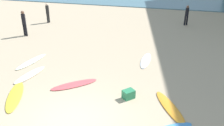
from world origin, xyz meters
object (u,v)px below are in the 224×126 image
surfboard_2 (74,84)px  beachgoer_mid (187,14)px  surfboard_1 (170,107)px  beachgoer_far (48,12)px  surfboard_4 (30,75)px  surfboard_6 (15,96)px  surfboard_3 (146,60)px  beach_cooler (129,94)px  beachgoer_near (24,22)px  surfboard_0 (31,61)px

surfboard_2 → beachgoer_mid: beachgoer_mid is taller
surfboard_1 → beachgoer_far: 14.76m
beachgoer_far → surfboard_4: bearing=-153.8°
beachgoer_mid → surfboard_6: bearing=25.6°
surfboard_1 → surfboard_2: size_ratio=1.10×
surfboard_2 → surfboard_3: (2.85, 3.58, -0.00)m
surfboard_3 → beach_cooler: size_ratio=4.59×
surfboard_2 → beachgoer_near: size_ratio=1.22×
surfboard_6 → surfboard_2: bearing=12.5°
surfboard_2 → beach_cooler: bearing=-139.7°
surfboard_6 → beach_cooler: bearing=-10.8°
surfboard_3 → surfboard_2: bearing=52.0°
surfboard_2 → surfboard_4: 2.56m
surfboard_0 → surfboard_2: bearing=161.6°
beachgoer_mid → beach_cooler: beachgoer_mid is taller
surfboard_2 → beach_cooler: 2.69m
surfboard_1 → beach_cooler: size_ratio=5.12×
surfboard_0 → beachgoer_far: bearing=-58.8°
surfboard_2 → beachgoer_far: 11.36m
surfboard_1 → surfboard_3: size_ratio=1.11×
surfboard_1 → beachgoer_far: size_ratio=1.46×
surfboard_3 → beachgoer_far: size_ratio=1.31×
surfboard_6 → beachgoer_far: bearing=86.8°
surfboard_0 → beachgoer_mid: (8.40, 9.85, 0.88)m
surfboard_1 → surfboard_2: bearing=-37.4°
surfboard_4 → beachgoer_mid: size_ratio=1.29×
beachgoer_near → beach_cooler: bearing=161.2°
beachgoer_far → surfboard_0: bearing=-155.0°
surfboard_1 → surfboard_6: bearing=-20.8°
surfboard_2 → beachgoer_mid: bearing=-64.3°
surfboard_1 → beachgoer_far: (-10.73, 10.10, 0.89)m
beachgoer_mid → surfboard_1: bearing=51.0°
surfboard_3 → beach_cooler: beach_cooler is taller
surfboard_0 → surfboard_6: 3.57m
beachgoer_near → beachgoer_mid: 12.73m
surfboard_6 → beachgoer_mid: size_ratio=1.52×
surfboard_2 → beach_cooler: size_ratio=4.65×
surfboard_6 → beachgoer_near: size_ratio=1.37×
surfboard_2 → surfboard_3: 4.58m
beach_cooler → surfboard_0: bearing=159.8°
beachgoer_near → beachgoer_far: bearing=-72.5°
beachgoer_far → surfboard_2: bearing=-142.5°
surfboard_0 → surfboard_3: 6.44m
surfboard_4 → beachgoer_mid: beachgoer_mid is taller
surfboard_0 → surfboard_2: size_ratio=1.07×
surfboard_3 → beachgoer_near: beachgoer_near is taller
beachgoer_mid → beach_cooler: size_ratio=3.43×
surfboard_1 → surfboard_4: size_ratio=1.15×
surfboard_6 → beachgoer_mid: (7.15, 13.20, 0.88)m
surfboard_3 → beachgoer_mid: beachgoer_mid is taller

